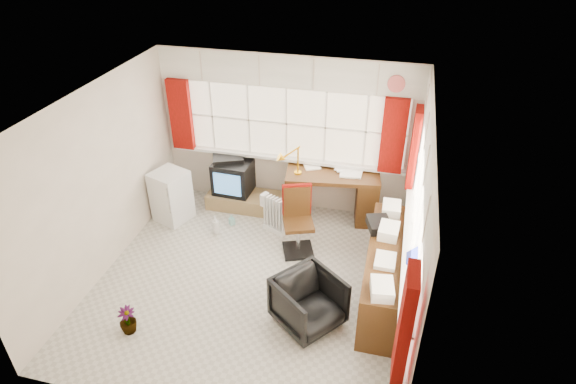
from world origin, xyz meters
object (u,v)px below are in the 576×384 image
desk (332,192)px  radiator (276,218)px  credenza (386,271)px  tv_bench (250,201)px  desk_lamp (298,154)px  mini_fridge (171,196)px  task_chair (297,217)px  office_chair (309,302)px  crt_tv (234,176)px

desk → radiator: (-0.75, -0.60, -0.21)m
credenza → radiator: bearing=149.6°
credenza → tv_bench: (-2.28, 1.52, -0.27)m
desk_lamp → mini_fridge: bearing=-165.8°
task_chair → radiator: bearing=143.0°
desk → office_chair: (0.11, -2.30, -0.12)m
desk_lamp → credenza: 2.18m
desk_lamp → crt_tv: desk_lamp is taller
credenza → desk_lamp: bearing=135.8°
tv_bench → credenza: bearing=-33.7°
desk → office_chair: desk is taller
office_chair → tv_bench: office_chair is taller
tv_bench → desk: bearing=3.5°
desk → tv_bench: (-1.32, -0.08, -0.33)m
desk_lamp → credenza: desk_lamp is taller
desk_lamp → mini_fridge: desk_lamp is taller
office_chair → crt_tv: 2.87m
mini_fridge → office_chair: bearing=-32.9°
credenza → desk: bearing=120.9°
task_chair → tv_bench: task_chair is taller
task_chair → credenza: (1.30, -0.69, -0.14)m
radiator → mini_fridge: 1.68m
credenza → tv_bench: size_ratio=1.43×
desk → radiator: 0.99m
desk_lamp → radiator: bearing=-119.4°
desk_lamp → office_chair: 2.36m
office_chair → credenza: 1.10m
credenza → mini_fridge: size_ratio=2.42×
radiator → desk: bearing=38.5°
radiator → credenza: 1.99m
desk_lamp → tv_bench: size_ratio=0.34×
office_chair → radiator: size_ratio=1.22×
office_chair → crt_tv: bearing=75.7°
radiator → mini_fridge: (-1.67, -0.06, 0.17)m
desk → office_chair: bearing=-87.2°
desk → credenza: size_ratio=0.75×
radiator → crt_tv: crt_tv is taller
credenza → mini_fridge: (-3.38, 0.94, 0.02)m
desk_lamp → tv_bench: 1.31m
credenza → tv_bench: bearing=146.3°
task_chair → radiator: size_ratio=1.71×
credenza → crt_tv: credenza is taller
radiator → tv_bench: 0.78m
desk → mini_fridge: bearing=-164.8°
mini_fridge → credenza: bearing=-15.6°
desk_lamp → task_chair: desk_lamp is taller
task_chair → credenza: size_ratio=0.51×
radiator → crt_tv: size_ratio=0.96×
desk_lamp → task_chair: size_ratio=0.47×
task_chair → tv_bench: 1.35m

